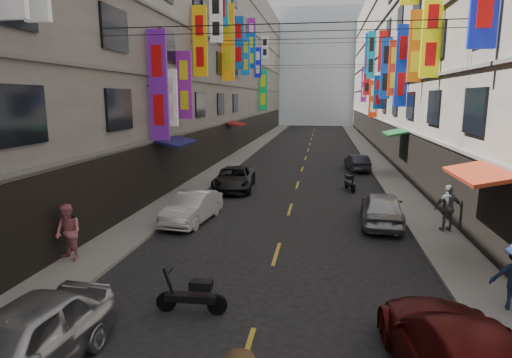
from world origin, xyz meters
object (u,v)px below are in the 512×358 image
(scooter_far_right, at_px, (350,183))
(car_left_mid, at_px, (192,207))
(car_left_near, at_px, (19,346))
(car_left_far, at_px, (234,179))
(pedestrian_lfar, at_px, (68,232))
(car_right_mid, at_px, (382,208))
(scooter_crossing, at_px, (193,296))
(car_right_far, at_px, (357,163))
(pedestrian_rfar, at_px, (448,208))

(scooter_far_right, bearing_deg, car_left_mid, 34.38)
(car_left_near, xyz_separation_m, car_left_far, (0.45, 17.45, -0.10))
(pedestrian_lfar, bearing_deg, car_right_mid, 50.53)
(scooter_crossing, xyz_separation_m, scooter_far_right, (4.70, 15.24, 0.00))
(scooter_crossing, height_order, pedestrian_lfar, pedestrian_lfar)
(scooter_crossing, relative_size, pedestrian_lfar, 0.97)
(scooter_far_right, xyz_separation_m, car_right_far, (0.92, 6.98, 0.16))
(car_right_far, height_order, pedestrian_rfar, pedestrian_rfar)
(scooter_crossing, bearing_deg, car_left_mid, 15.47)
(scooter_crossing, distance_m, car_right_far, 22.91)
(scooter_far_right, height_order, pedestrian_rfar, pedestrian_rfar)
(car_left_near, xyz_separation_m, pedestrian_lfar, (-2.51, 5.57, 0.29))
(car_left_far, height_order, car_right_mid, car_right_mid)
(car_left_near, height_order, pedestrian_lfar, pedestrian_lfar)
(scooter_crossing, xyz_separation_m, car_right_mid, (5.62, 8.47, 0.28))
(car_left_mid, bearing_deg, pedestrian_lfar, -109.55)
(scooter_crossing, xyz_separation_m, car_right_far, (5.62, 22.21, 0.16))
(car_left_mid, relative_size, car_right_mid, 0.94)
(car_left_far, xyz_separation_m, car_right_far, (7.55, 7.82, -0.06))
(car_left_near, distance_m, pedestrian_lfar, 6.11)
(car_right_far, bearing_deg, car_right_mid, 82.23)
(car_right_mid, height_order, pedestrian_rfar, pedestrian_rfar)
(car_left_mid, distance_m, pedestrian_rfar, 10.39)
(scooter_far_right, bearing_deg, car_left_near, 56.21)
(car_right_mid, height_order, pedestrian_lfar, pedestrian_lfar)
(car_left_far, relative_size, car_right_mid, 1.12)
(car_left_far, height_order, pedestrian_lfar, pedestrian_lfar)
(car_left_near, relative_size, car_left_far, 0.94)
(scooter_crossing, bearing_deg, scooter_far_right, -18.98)
(scooter_far_right, distance_m, pedestrian_lfar, 15.95)
(scooter_far_right, relative_size, car_left_near, 0.40)
(pedestrian_rfar, bearing_deg, scooter_crossing, 33.35)
(car_left_mid, distance_m, pedestrian_lfar, 5.73)
(scooter_far_right, distance_m, car_right_mid, 6.83)
(scooter_far_right, relative_size, pedestrian_rfar, 0.97)
(car_left_mid, xyz_separation_m, car_left_far, (0.45, 6.75, 0.00))
(car_right_mid, bearing_deg, pedestrian_lfar, 33.79)
(car_left_far, distance_m, car_right_mid, 9.59)
(car_right_mid, bearing_deg, car_left_far, -33.86)
(car_left_mid, relative_size, car_left_far, 0.84)
(scooter_far_right, height_order, car_left_near, car_left_near)
(pedestrian_rfar, bearing_deg, car_left_far, -44.48)
(scooter_far_right, height_order, car_right_far, car_right_far)
(car_left_far, bearing_deg, car_right_far, 41.19)
(scooter_crossing, bearing_deg, car_left_near, 140.27)
(car_left_mid, xyz_separation_m, pedestrian_lfar, (-2.51, -5.13, 0.39))
(car_right_mid, relative_size, pedestrian_lfar, 2.28)
(car_right_mid, xyz_separation_m, car_right_far, (0.00, 13.74, -0.12))
(car_left_far, xyz_separation_m, pedestrian_lfar, (-2.95, -11.88, 0.39))
(car_left_far, bearing_deg, scooter_far_right, 2.48)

